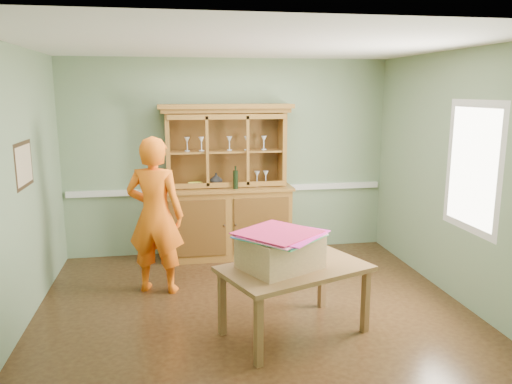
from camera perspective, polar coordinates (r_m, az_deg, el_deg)
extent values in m
plane|color=#4C3218|center=(5.44, -0.39, -13.09)|extent=(4.50, 4.50, 0.00)
plane|color=white|center=(4.97, -0.44, 16.52)|extent=(4.50, 4.50, 0.00)
plane|color=gray|center=(6.99, -3.11, 3.96)|extent=(4.50, 0.00, 4.50)
plane|color=gray|center=(5.17, -25.83, 0.14)|extent=(0.00, 4.00, 4.00)
plane|color=gray|center=(5.84, 21.95, 1.64)|extent=(0.00, 4.00, 4.00)
plane|color=gray|center=(3.13, 5.64, -5.57)|extent=(4.50, 0.00, 4.50)
cube|color=silver|center=(7.04, -3.05, 0.30)|extent=(4.41, 0.05, 0.08)
cube|color=#332314|center=(5.42, -24.96, 2.84)|extent=(0.03, 0.60, 0.46)
cube|color=#C8B392|center=(5.42, -24.90, 2.84)|extent=(0.01, 0.52, 0.38)
cube|color=silver|center=(5.55, 23.50, 2.62)|extent=(0.03, 0.96, 1.36)
cube|color=white|center=(5.55, 23.45, 2.62)|extent=(0.01, 0.80, 1.20)
cube|color=olive|center=(6.90, -3.27, -3.56)|extent=(1.71, 0.52, 0.95)
cube|color=olive|center=(6.78, -3.30, 0.44)|extent=(1.76, 0.58, 0.04)
cube|color=brown|center=(6.95, -3.59, 5.01)|extent=(1.61, 0.04, 0.99)
cube|color=olive|center=(6.75, -10.03, 4.67)|extent=(0.06, 0.36, 0.99)
cube|color=olive|center=(6.92, 2.99, 4.99)|extent=(0.06, 0.36, 0.99)
cube|color=olive|center=(6.75, -3.50, 9.30)|extent=(1.71, 0.42, 0.06)
cube|color=olive|center=(6.73, -3.48, 9.78)|extent=(1.78, 0.45, 0.06)
cube|color=olive|center=(6.79, -3.44, 4.66)|extent=(1.50, 0.31, 0.02)
imported|color=#B2B2B7|center=(6.83, -4.59, 1.44)|extent=(0.17, 0.17, 0.18)
imported|color=yellow|center=(6.83, -6.95, 0.82)|extent=(0.20, 0.20, 0.05)
cylinder|color=black|center=(6.61, -2.35, 1.66)|extent=(0.07, 0.07, 0.30)
cube|color=brown|center=(4.70, 4.44, -8.74)|extent=(1.53, 1.23, 0.04)
cube|color=brown|center=(4.28, 0.29, -15.68)|extent=(0.08, 0.08, 0.62)
cube|color=brown|center=(4.80, -3.90, -12.58)|extent=(0.08, 0.08, 0.62)
cube|color=brown|center=(4.94, 12.40, -12.08)|extent=(0.08, 0.08, 0.62)
cube|color=brown|center=(5.40, 7.55, -9.84)|extent=(0.08, 0.08, 0.62)
cube|color=tan|center=(4.60, 2.77, -6.82)|extent=(0.83, 0.77, 0.31)
cube|color=#36B86F|center=(4.52, 2.90, -5.07)|extent=(0.88, 0.88, 0.01)
cube|color=#2D7AD8|center=(4.51, 2.90, -4.96)|extent=(0.88, 0.88, 0.01)
cube|color=pink|center=(4.51, 2.90, -4.85)|extent=(0.88, 0.88, 0.01)
cube|color=#E623A6|center=(4.51, 2.90, -4.74)|extent=(0.88, 0.88, 0.01)
cube|color=#D22055|center=(4.51, 2.90, -4.63)|extent=(0.88, 0.88, 0.01)
imported|color=orange|center=(5.71, -11.44, -2.65)|extent=(0.75, 0.60, 1.78)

